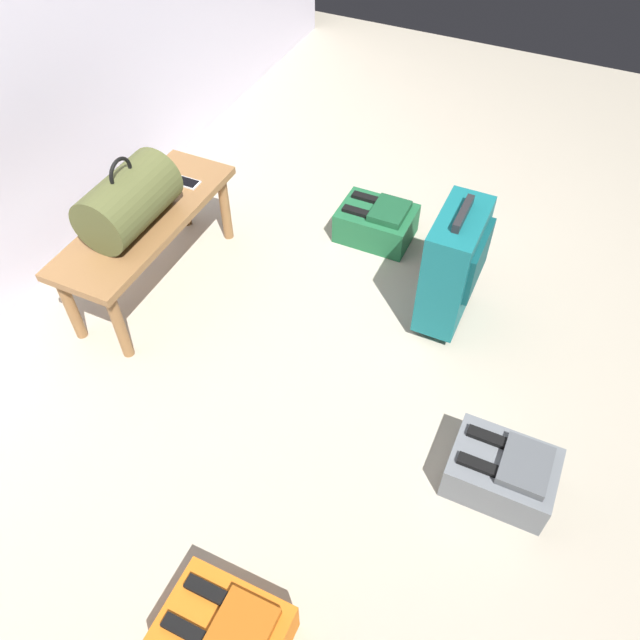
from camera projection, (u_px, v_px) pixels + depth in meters
name	position (u px, v px, depth m)	size (l,w,h in m)	color
ground_plane	(343.00, 359.00, 2.81)	(6.60, 6.60, 0.00)	#B2A893
bench	(147.00, 227.00, 2.88)	(1.00, 0.36, 0.41)	olive
duffel_bag_olive	(129.00, 200.00, 2.69)	(0.44, 0.26, 0.34)	#51562D
cell_phone	(185.00, 182.00, 2.99)	(0.07, 0.14, 0.01)	silver
suitcase_upright_teal	(453.00, 265.00, 2.75)	(0.39, 0.21, 0.62)	#14666B
backpack_grey	(502.00, 472.00, 2.34)	(0.28, 0.38, 0.21)	slate
backpack_green	(377.00, 222.00, 3.30)	(0.28, 0.38, 0.21)	#1E6038
backpack_orange	(225.00, 632.00, 1.97)	(0.28, 0.38, 0.21)	orange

